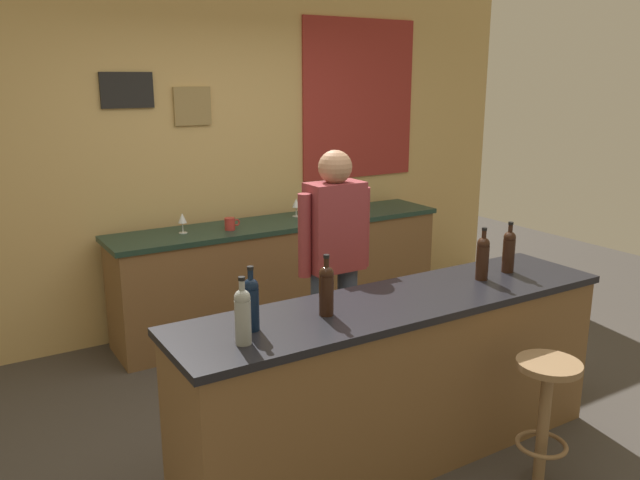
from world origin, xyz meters
The scene contains 15 objects.
ground_plane centered at (0.00, 0.00, 0.00)m, with size 10.00×10.00×0.00m, color #423D38.
back_wall centered at (0.04, 2.03, 1.42)m, with size 6.00×0.09×2.80m.
bar_counter centered at (0.00, -0.40, 0.46)m, with size 2.49×0.60×0.92m.
side_counter centered at (0.40, 1.65, 0.45)m, with size 2.86×0.56×0.90m.
bartender centered at (0.10, 0.39, 0.94)m, with size 0.52×0.21×1.62m.
bar_stool centered at (0.48, -0.99, 0.46)m, with size 0.32×0.32×0.68m.
wine_bottle_a centered at (-0.94, -0.50, 1.06)m, with size 0.07×0.07×0.31m.
wine_bottle_b centered at (-0.84, -0.38, 1.06)m, with size 0.07×0.07×0.31m.
wine_bottle_c centered at (-0.45, -0.39, 1.06)m, with size 0.07×0.07×0.31m.
wine_bottle_d centered at (0.61, -0.38, 1.06)m, with size 0.07×0.07×0.31m.
wine_bottle_e centered at (0.85, -0.36, 1.06)m, with size 0.07×0.07×0.31m.
wine_glass_a centered at (-0.44, 1.68, 1.01)m, with size 0.07×0.07×0.16m.
wine_glass_b centered at (0.59, 1.74, 1.01)m, with size 0.07×0.07×0.16m.
wine_glass_c centered at (0.88, 1.56, 1.01)m, with size 0.07×0.07×0.16m.
coffee_mug centered at (-0.09, 1.58, 0.95)m, with size 0.12×0.08×0.09m.
Camera 1 is at (-2.01, -2.88, 2.05)m, focal length 35.82 mm.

